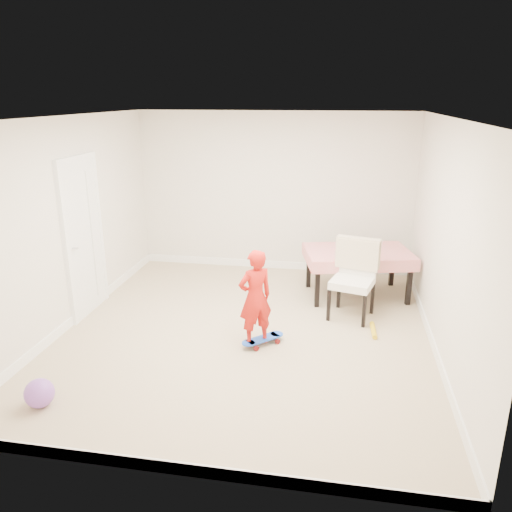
% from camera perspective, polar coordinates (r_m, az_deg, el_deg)
% --- Properties ---
extents(ground, '(5.00, 5.00, 0.00)m').
position_cam_1_polar(ground, '(6.31, -1.22, -8.75)').
color(ground, tan).
rests_on(ground, ground).
extents(ceiling, '(4.50, 5.00, 0.04)m').
position_cam_1_polar(ceiling, '(5.64, -1.40, 15.37)').
color(ceiling, white).
rests_on(ceiling, wall_back).
extents(wall_back, '(4.50, 0.04, 2.60)m').
position_cam_1_polar(wall_back, '(8.22, 2.05, 7.21)').
color(wall_back, silver).
rests_on(wall_back, ground).
extents(wall_front, '(4.50, 0.04, 2.60)m').
position_cam_1_polar(wall_front, '(3.58, -9.03, -7.66)').
color(wall_front, silver).
rests_on(wall_front, ground).
extents(wall_left, '(0.04, 5.00, 2.60)m').
position_cam_1_polar(wall_left, '(6.63, -20.61, 3.42)').
color(wall_left, silver).
rests_on(wall_left, ground).
extents(wall_right, '(0.04, 5.00, 2.60)m').
position_cam_1_polar(wall_right, '(5.85, 20.68, 1.56)').
color(wall_right, silver).
rests_on(wall_right, ground).
extents(door, '(0.11, 0.94, 2.11)m').
position_cam_1_polar(door, '(6.94, -19.10, 1.85)').
color(door, white).
rests_on(door, ground).
extents(baseboard_back, '(4.50, 0.02, 0.12)m').
position_cam_1_polar(baseboard_back, '(8.55, 1.97, -0.97)').
color(baseboard_back, white).
rests_on(baseboard_back, ground).
extents(baseboard_front, '(4.50, 0.02, 0.12)m').
position_cam_1_polar(baseboard_front, '(4.26, -8.20, -22.95)').
color(baseboard_front, white).
rests_on(baseboard_front, ground).
extents(baseboard_left, '(0.02, 5.00, 0.12)m').
position_cam_1_polar(baseboard_left, '(7.03, -19.58, -6.40)').
color(baseboard_left, white).
rests_on(baseboard_left, ground).
extents(baseboard_right, '(0.02, 5.00, 0.12)m').
position_cam_1_polar(baseboard_right, '(6.29, 19.53, -9.34)').
color(baseboard_right, white).
rests_on(baseboard_right, ground).
extents(dining_table, '(1.66, 1.25, 0.69)m').
position_cam_1_polar(dining_table, '(7.44, 11.45, -1.94)').
color(dining_table, '#B8091A').
rests_on(dining_table, ground).
extents(dining_chair, '(0.72, 0.78, 1.05)m').
position_cam_1_polar(dining_chair, '(6.65, 10.95, -2.73)').
color(dining_chair, beige).
rests_on(dining_chair, ground).
extents(skateboard, '(0.55, 0.54, 0.08)m').
position_cam_1_polar(skateboard, '(6.01, 0.78, -9.71)').
color(skateboard, blue).
rests_on(skateboard, ground).
extents(child, '(0.50, 0.47, 1.15)m').
position_cam_1_polar(child, '(5.77, -0.08, -5.10)').
color(child, red).
rests_on(child, ground).
extents(balloon, '(0.28, 0.28, 0.28)m').
position_cam_1_polar(balloon, '(5.31, -23.52, -14.18)').
color(balloon, '#8E51C3').
rests_on(balloon, ground).
extents(foam_toy, '(0.08, 0.40, 0.06)m').
position_cam_1_polar(foam_toy, '(6.47, 13.26, -8.26)').
color(foam_toy, yellow).
rests_on(foam_toy, ground).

